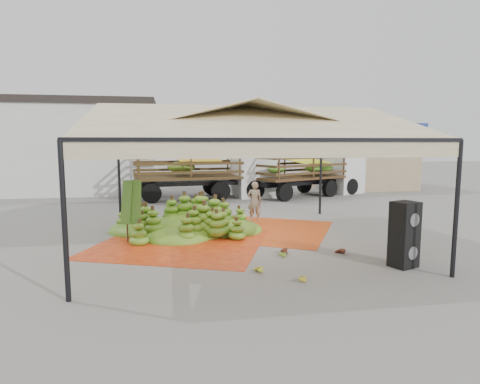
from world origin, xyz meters
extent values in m
plane|color=slate|center=(0.00, 0.00, 0.00)|extent=(90.00, 90.00, 0.00)
cylinder|color=black|center=(-4.00, -4.00, 1.50)|extent=(0.10, 0.10, 3.00)
cylinder|color=black|center=(4.00, -4.00, 1.50)|extent=(0.10, 0.10, 3.00)
cylinder|color=black|center=(-4.00, 4.00, 1.50)|extent=(0.10, 0.10, 3.00)
cylinder|color=black|center=(4.00, 4.00, 1.50)|extent=(0.10, 0.10, 3.00)
pyramid|color=beige|center=(0.00, 0.00, 3.50)|extent=(8.00, 8.00, 1.00)
cube|color=black|center=(0.00, 0.00, 3.00)|extent=(8.00, 8.00, 0.08)
cube|color=beige|center=(0.00, 0.00, 2.82)|extent=(8.00, 8.00, 0.36)
cube|color=silver|center=(-10.00, 14.00, 2.50)|extent=(14.00, 6.00, 5.00)
cube|color=black|center=(-10.00, 14.00, 5.20)|extent=(14.30, 6.30, 0.40)
cube|color=tan|center=(10.00, 13.00, 1.80)|extent=(6.00, 5.00, 3.60)
cube|color=navy|center=(10.00, 13.00, 3.85)|extent=(6.30, 5.30, 0.50)
cube|color=#D45414|center=(-1.83, 0.01, 0.01)|extent=(5.92, 5.80, 0.01)
cube|color=#C74C12|center=(1.06, 1.35, 0.01)|extent=(5.54, 5.62, 0.01)
ellipsoid|color=#577D1A|center=(-1.50, 1.60, 0.57)|extent=(5.78, 4.95, 1.14)
ellipsoid|color=gold|center=(0.57, -3.70, 0.10)|extent=(0.53, 0.49, 0.19)
ellipsoid|color=gold|center=(-0.21, -2.99, 0.10)|extent=(0.46, 0.38, 0.20)
ellipsoid|color=#5C2215|center=(0.77, -1.52, 0.11)|extent=(0.57, 0.51, 0.22)
ellipsoid|color=#502012|center=(2.28, -1.87, 0.10)|extent=(0.53, 0.49, 0.20)
ellipsoid|color=#447A19|center=(0.70, -1.77, 0.09)|extent=(0.49, 0.49, 0.17)
ellipsoid|color=#5A841B|center=(-0.38, 1.02, 2.62)|extent=(0.24, 0.24, 0.20)
ellipsoid|color=#5A841B|center=(1.12, 1.02, 2.62)|extent=(0.24, 0.24, 0.20)
ellipsoid|color=#5A841B|center=(2.62, 1.02, 2.62)|extent=(0.24, 0.24, 0.20)
cube|color=black|center=(3.35, -3.13, 0.39)|extent=(0.70, 0.66, 0.78)
cube|color=black|center=(3.35, -3.13, 1.18)|extent=(0.70, 0.66, 0.78)
imported|color=gray|center=(1.01, 2.94, 0.75)|extent=(0.62, 0.48, 1.50)
cube|color=#4B3619|center=(-1.21, 9.56, 1.14)|extent=(5.68, 3.09, 0.13)
cube|color=silver|center=(2.36, 9.95, 1.25)|extent=(2.21, 2.59, 2.50)
cylinder|color=black|center=(-3.04, 8.26, 0.49)|extent=(1.01, 0.43, 0.98)
cylinder|color=black|center=(-3.28, 10.42, 0.49)|extent=(1.01, 0.43, 0.98)
cylinder|color=black|center=(0.42, 8.64, 0.49)|extent=(1.01, 0.43, 0.98)
cylinder|color=black|center=(0.18, 10.81, 0.49)|extent=(1.01, 0.43, 0.98)
cylinder|color=black|center=(2.26, 8.85, 0.49)|extent=(1.01, 0.43, 0.98)
cylinder|color=black|center=(2.02, 11.01, 0.49)|extent=(1.01, 0.43, 0.98)
ellipsoid|color=#457318|center=(-1.21, 9.56, 1.69)|extent=(4.54, 2.43, 0.76)
cube|color=gold|center=(-0.67, 9.62, 2.12)|extent=(2.40, 2.40, 0.27)
cube|color=#52311B|center=(4.79, 9.37, 1.06)|extent=(5.54, 4.17, 0.12)
cube|color=white|center=(7.83, 10.72, 1.16)|extent=(2.56, 2.76, 2.32)
cylinder|color=black|center=(3.55, 7.71, 0.45)|extent=(0.95, 0.65, 0.91)
cylinder|color=black|center=(2.73, 9.54, 0.45)|extent=(0.95, 0.65, 0.91)
cylinder|color=black|center=(6.49, 9.02, 0.45)|extent=(0.95, 0.65, 0.91)
cylinder|color=black|center=(5.67, 10.86, 0.45)|extent=(0.95, 0.65, 0.91)
cylinder|color=black|center=(8.05, 9.72, 0.45)|extent=(0.95, 0.65, 0.91)
cylinder|color=black|center=(7.23, 11.56, 0.45)|extent=(0.95, 0.65, 0.91)
ellipsoid|color=#3B7919|center=(4.79, 9.37, 1.56)|extent=(4.42, 3.30, 0.71)
cube|color=yellow|center=(5.25, 9.57, 1.96)|extent=(2.66, 2.66, 0.25)
camera|label=1|loc=(-2.06, -11.61, 2.95)|focal=30.00mm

